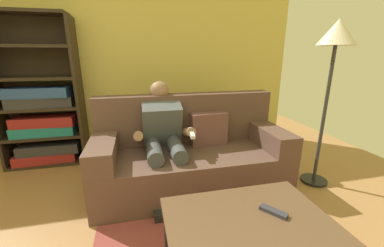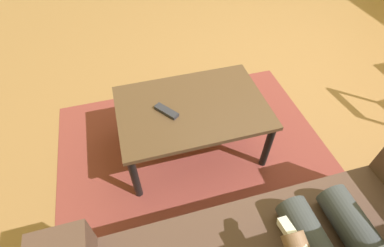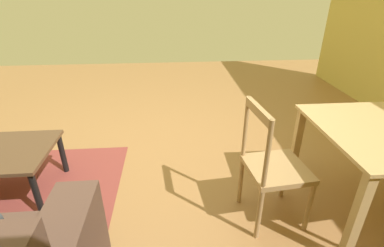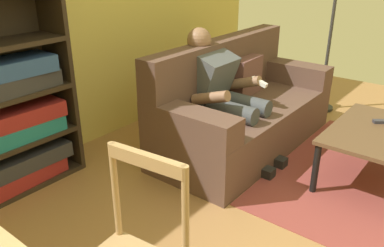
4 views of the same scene
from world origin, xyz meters
TOP-DOWN VIEW (x-y plane):
  - wall_back at (0.00, 2.80)m, footprint 6.17×0.12m
  - couch at (1.32, 1.58)m, footprint 1.96×0.84m
  - person_lounging at (1.04, 1.59)m, footprint 0.59×0.96m
  - coffee_table at (1.40, 0.39)m, footprint 0.99×0.67m
  - tv_remote at (1.58, 0.40)m, footprint 0.14×0.17m
  - bookshelf at (-0.37, 2.55)m, footprint 0.96×0.36m
  - area_rug at (1.40, 0.39)m, footprint 2.00×1.40m

SIDE VIEW (x-z plane):
  - area_rug at x=1.40m, z-range 0.00..0.01m
  - couch at x=1.32m, z-range -0.14..0.83m
  - coffee_table at x=1.40m, z-range 0.17..0.60m
  - tv_remote at x=1.58m, z-range 0.44..0.46m
  - person_lounging at x=1.04m, z-range 0.02..1.13m
  - bookshelf at x=-0.37m, z-range -0.21..1.65m
  - wall_back at x=0.00m, z-range 0.00..2.52m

